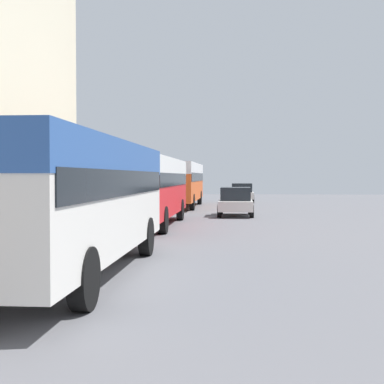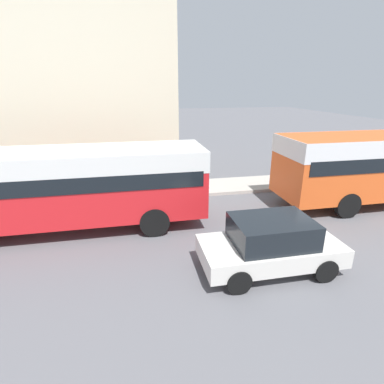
{
  "view_description": "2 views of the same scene",
  "coord_description": "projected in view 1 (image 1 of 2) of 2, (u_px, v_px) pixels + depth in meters",
  "views": [
    {
      "loc": [
        1.91,
        -1.92,
        2.09
      ],
      "look_at": [
        -0.14,
        23.48,
        1.33
      ],
      "focal_mm": 50.0,
      "sensor_mm": 36.0,
      "label": 1
    },
    {
      "loc": [
        8.52,
        22.59,
        4.82
      ],
      "look_at": [
        0.14,
        24.29,
        1.77
      ],
      "focal_mm": 28.0,
      "sensor_mm": 36.0,
      "label": 2
    }
  ],
  "objects": [
    {
      "name": "bus_lead",
      "position": [
        69.0,
        188.0,
        11.2
      ],
      "size": [
        2.59,
        9.41,
        2.82
      ],
      "color": "silver",
      "rests_on": "ground_plane"
    },
    {
      "name": "car_crossing",
      "position": [
        242.0,
        192.0,
        42.55
      ],
      "size": [
        1.86,
        4.47,
        1.52
      ],
      "color": "silver",
      "rests_on": "ground_plane"
    },
    {
      "name": "bus_following",
      "position": [
        147.0,
        182.0,
        22.31
      ],
      "size": [
        2.49,
        9.75,
        2.82
      ],
      "color": "red",
      "rests_on": "ground_plane"
    },
    {
      "name": "car_far_curb",
      "position": [
        235.0,
        201.0,
        27.96
      ],
      "size": [
        1.82,
        3.8,
        1.51
      ],
      "color": "silver",
      "rests_on": "ground_plane"
    },
    {
      "name": "bus_third_in_line",
      "position": [
        179.0,
        179.0,
        36.08
      ],
      "size": [
        2.6,
        11.12,
        2.95
      ],
      "color": "#EA5B23",
      "rests_on": "ground_plane"
    }
  ]
}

